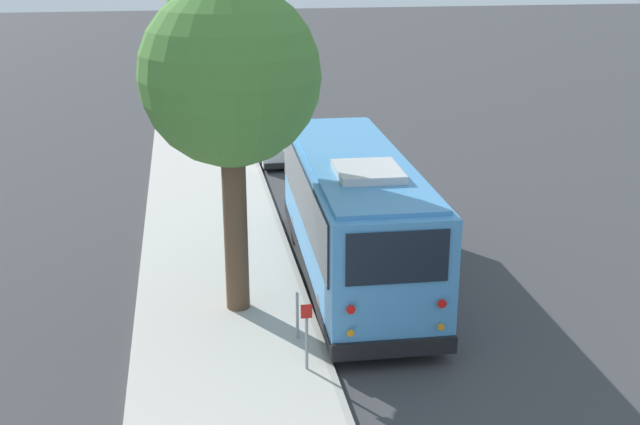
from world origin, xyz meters
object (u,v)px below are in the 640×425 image
at_px(parked_sedan_black, 252,79).
at_px(sign_post_near, 307,336).
at_px(shuttle_bus, 354,211).
at_px(parked_sedan_white, 279,141).
at_px(parked_sedan_silver, 262,103).
at_px(street_tree, 229,64).
at_px(sign_post_far, 297,316).

height_order(parked_sedan_black, sign_post_near, sign_post_near).
bearing_deg(shuttle_bus, parked_sedan_white, 3.57).
height_order(shuttle_bus, parked_sedan_white, shuttle_bus).
relative_size(parked_sedan_silver, sign_post_near, 3.45).
bearing_deg(parked_sedan_black, parked_sedan_silver, -178.36).
xyz_separation_m(street_tree, sign_post_far, (-1.81, -1.11, -4.92)).
bearing_deg(sign_post_far, parked_sedan_black, -3.31).
distance_m(parked_sedan_black, street_tree, 28.31).
xyz_separation_m(parked_sedan_silver, parked_sedan_black, (6.80, -0.15, -0.02)).
distance_m(shuttle_bus, sign_post_far, 3.84).
relative_size(shuttle_bus, parked_sedan_white, 2.02).
bearing_deg(shuttle_bus, sign_post_far, 151.33).
height_order(sign_post_near, sign_post_far, sign_post_near).
distance_m(sign_post_near, sign_post_far, 1.29).
xyz_separation_m(parked_sedan_black, sign_post_far, (-29.54, 1.71, 0.09)).
xyz_separation_m(parked_sedan_silver, sign_post_far, (-22.74, 1.55, 0.06)).
xyz_separation_m(parked_sedan_white, sign_post_near, (-16.32, 1.45, 0.24)).
bearing_deg(sign_post_near, sign_post_far, 0.00).
bearing_deg(shuttle_bus, sign_post_near, 158.99).
distance_m(parked_sedan_black, sign_post_far, 29.59).
xyz_separation_m(parked_sedan_black, sign_post_near, (-30.81, 1.71, 0.28)).
bearing_deg(sign_post_far, parked_sedan_white, -5.49).
distance_m(parked_sedan_white, parked_sedan_black, 14.49).
height_order(parked_sedan_white, street_tree, street_tree).
bearing_deg(parked_sedan_white, sign_post_near, 174.78).
relative_size(parked_sedan_white, parked_sedan_silver, 0.97).
relative_size(street_tree, sign_post_near, 5.62).
height_order(parked_sedan_silver, sign_post_far, parked_sedan_silver).
bearing_deg(street_tree, parked_sedan_black, -5.79).
bearing_deg(parked_sedan_black, street_tree, 177.14).
bearing_deg(parked_sedan_black, sign_post_far, 179.63).
height_order(parked_sedan_white, parked_sedan_silver, parked_sedan_white).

